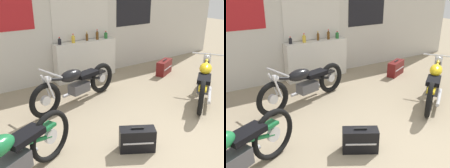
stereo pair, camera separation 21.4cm
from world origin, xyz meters
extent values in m
plane|color=gray|center=(0.00, 0.00, 0.00)|extent=(24.00, 24.00, 0.00)
cube|color=beige|center=(0.00, 3.76, 1.40)|extent=(10.00, 0.06, 2.80)
cube|color=silver|center=(0.28, 3.73, 1.52)|extent=(1.42, 0.01, 1.07)
cube|color=beige|center=(0.28, 3.72, 1.52)|extent=(1.48, 0.01, 1.13)
cube|color=black|center=(1.87, 3.73, 1.60)|extent=(1.15, 0.01, 0.92)
cube|color=#B21E23|center=(-1.35, 3.73, 1.69)|extent=(1.00, 0.01, 0.75)
cube|color=silver|center=(0.28, 3.58, 0.47)|extent=(1.58, 0.28, 0.93)
cylinder|color=black|center=(-0.36, 3.60, 0.99)|extent=(0.08, 0.08, 0.12)
cone|color=black|center=(-0.36, 3.60, 1.07)|extent=(0.07, 0.07, 0.03)
cylinder|color=red|center=(-0.36, 3.60, 1.09)|extent=(0.03, 0.03, 0.01)
cylinder|color=gold|center=(-0.03, 3.57, 1.01)|extent=(0.08, 0.08, 0.15)
cone|color=gold|center=(-0.03, 3.57, 1.10)|extent=(0.07, 0.07, 0.04)
cylinder|color=red|center=(-0.03, 3.57, 1.13)|extent=(0.03, 0.03, 0.02)
cylinder|color=#5B3814|center=(0.35, 3.61, 1.01)|extent=(0.06, 0.06, 0.15)
cone|color=#5B3814|center=(0.35, 3.61, 1.11)|extent=(0.05, 0.05, 0.04)
cylinder|color=gold|center=(0.35, 3.61, 1.14)|extent=(0.02, 0.02, 0.02)
cylinder|color=#5B3814|center=(0.62, 3.58, 1.02)|extent=(0.07, 0.07, 0.17)
cone|color=#5B3814|center=(0.62, 3.58, 1.13)|extent=(0.06, 0.06, 0.05)
cylinder|color=red|center=(0.62, 3.58, 1.16)|extent=(0.03, 0.03, 0.02)
cylinder|color=#23662D|center=(0.86, 3.56, 1.00)|extent=(0.09, 0.09, 0.13)
cone|color=#23662D|center=(0.86, 3.56, 1.08)|extent=(0.07, 0.07, 0.04)
cylinder|color=red|center=(0.86, 3.56, 1.11)|extent=(0.03, 0.03, 0.01)
torus|color=black|center=(-1.29, 2.18, 0.33)|extent=(0.65, 0.28, 0.65)
cylinder|color=silver|center=(-1.29, 2.18, 0.33)|extent=(0.19, 0.12, 0.18)
torus|color=black|center=(0.13, 2.60, 0.33)|extent=(0.65, 0.28, 0.65)
cylinder|color=silver|center=(0.13, 2.60, 0.33)|extent=(0.19, 0.12, 0.18)
cube|color=#4C4C51|center=(-0.51, 2.41, 0.31)|extent=(0.46, 0.33, 0.19)
cylinder|color=black|center=(-0.51, 2.41, 0.50)|extent=(1.30, 0.43, 0.40)
ellipsoid|color=black|center=(-0.69, 2.36, 0.62)|extent=(0.55, 0.37, 0.22)
cube|color=black|center=(-0.29, 2.48, 0.54)|extent=(0.55, 0.37, 0.08)
cube|color=black|center=(0.04, 2.58, 0.48)|extent=(0.32, 0.22, 0.04)
cylinder|color=silver|center=(-1.20, 2.15, 0.56)|extent=(0.18, 0.08, 0.46)
cylinder|color=silver|center=(-1.23, 2.26, 0.56)|extent=(0.18, 0.08, 0.46)
cylinder|color=silver|center=(-1.14, 2.23, 0.80)|extent=(0.21, 0.62, 0.03)
sphere|color=silver|center=(-1.20, 2.21, 0.70)|extent=(0.13, 0.13, 0.13)
cylinder|color=silver|center=(-0.45, 2.58, 0.18)|extent=(0.80, 0.29, 0.06)
torus|color=black|center=(2.25, 1.55, 0.33)|extent=(0.58, 0.45, 0.65)
cylinder|color=silver|center=(2.25, 1.55, 0.33)|extent=(0.18, 0.15, 0.18)
torus|color=black|center=(1.09, 0.73, 0.33)|extent=(0.58, 0.45, 0.65)
cylinder|color=silver|center=(1.09, 0.73, 0.33)|extent=(0.18, 0.15, 0.18)
cube|color=#4C4C51|center=(1.61, 1.10, 0.31)|extent=(0.45, 0.41, 0.20)
cylinder|color=yellow|center=(1.61, 1.10, 0.51)|extent=(1.08, 0.79, 0.42)
ellipsoid|color=yellow|center=(1.76, 1.21, 0.62)|extent=(0.53, 0.47, 0.22)
cube|color=black|center=(1.44, 0.98, 0.54)|extent=(0.53, 0.47, 0.08)
cube|color=yellow|center=(1.16, 0.78, 0.48)|extent=(0.31, 0.28, 0.04)
cylinder|color=silver|center=(2.15, 1.56, 0.57)|extent=(0.16, 0.13, 0.47)
cylinder|color=silver|center=(2.22, 1.46, 0.57)|extent=(0.16, 0.13, 0.47)
cylinder|color=silver|center=(2.13, 1.47, 0.81)|extent=(0.40, 0.54, 0.03)
sphere|color=silver|center=(2.18, 1.50, 0.71)|extent=(0.13, 0.13, 0.13)
cylinder|color=silver|center=(1.61, 0.93, 0.18)|extent=(0.67, 0.50, 0.06)
torus|color=black|center=(-1.65, 1.02, 0.36)|extent=(0.68, 0.39, 0.72)
cylinder|color=silver|center=(-1.65, 1.02, 0.36)|extent=(0.21, 0.14, 0.21)
cube|color=#4C4C51|center=(-2.21, 0.73, 0.34)|extent=(0.45, 0.37, 0.23)
cylinder|color=#196B38|center=(-2.21, 0.73, 0.57)|extent=(1.17, 0.63, 0.47)
cube|color=black|center=(-2.02, 0.83, 0.60)|extent=(0.53, 0.43, 0.08)
cube|color=#196B38|center=(-1.72, 0.98, 0.54)|extent=(0.31, 0.25, 0.04)
cylinder|color=silver|center=(-2.19, 0.90, 0.20)|extent=(0.72, 0.41, 0.06)
cube|color=black|center=(-0.55, 0.52, 0.17)|extent=(0.55, 0.43, 0.35)
cube|color=silver|center=(-0.61, 0.43, 0.17)|extent=(0.38, 0.22, 0.02)
cube|color=black|center=(-0.55, 0.52, 0.36)|extent=(0.17, 0.11, 0.02)
cube|color=maroon|center=(2.10, 2.70, 0.18)|extent=(0.62, 0.43, 0.36)
cube|color=silver|center=(2.15, 2.60, 0.18)|extent=(0.46, 0.21, 0.02)
cube|color=black|center=(2.10, 2.70, 0.37)|extent=(0.20, 0.11, 0.02)
camera|label=1|loc=(-2.63, -1.92, 2.32)|focal=42.00mm
camera|label=2|loc=(-2.45, -2.04, 2.32)|focal=42.00mm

